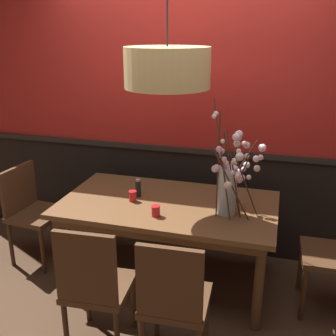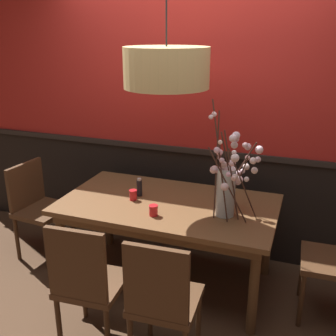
# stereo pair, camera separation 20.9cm
# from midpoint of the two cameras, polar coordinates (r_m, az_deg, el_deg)

# --- Properties ---
(ground_plane) EXTENTS (24.00, 24.00, 0.00)m
(ground_plane) POSITION_cam_midpoint_polar(r_m,az_deg,el_deg) (3.60, -1.73, -15.61)
(ground_plane) COLOR #4C3321
(back_wall) EXTENTS (5.24, 0.14, 2.84)m
(back_wall) POSITION_cam_midpoint_polar(r_m,az_deg,el_deg) (3.67, 1.35, 9.15)
(back_wall) COLOR black
(back_wall) RESTS_ON ground
(dining_table) EXTENTS (1.71, 0.96, 0.73)m
(dining_table) POSITION_cam_midpoint_polar(r_m,az_deg,el_deg) (3.27, -1.84, -6.19)
(dining_table) COLOR brown
(dining_table) RESTS_ON ground
(chair_far_side_left) EXTENTS (0.46, 0.42, 0.94)m
(chair_far_side_left) POSITION_cam_midpoint_polar(r_m,az_deg,el_deg) (4.18, -1.86, -2.24)
(chair_far_side_left) COLOR #4C301C
(chair_far_side_left) RESTS_ON ground
(chair_far_side_right) EXTENTS (0.46, 0.46, 0.96)m
(chair_far_side_right) POSITION_cam_midpoint_polar(r_m,az_deg,el_deg) (4.05, 5.09, -2.86)
(chair_far_side_right) COLOR #4C301C
(chair_far_side_right) RESTS_ON ground
(chair_near_side_left) EXTENTS (0.43, 0.44, 0.94)m
(chair_near_side_left) POSITION_cam_midpoint_polar(r_m,az_deg,el_deg) (2.72, -12.64, -15.77)
(chair_near_side_left) COLOR #4C301C
(chair_near_side_left) RESTS_ON ground
(chair_head_west_end) EXTENTS (0.44, 0.48, 0.89)m
(chair_head_west_end) POSITION_cam_midpoint_polar(r_m,az_deg,el_deg) (3.92, -20.31, -5.32)
(chair_head_west_end) COLOR #4C301C
(chair_head_west_end) RESTS_ON ground
(chair_near_side_right) EXTENTS (0.42, 0.43, 0.94)m
(chair_near_side_right) POSITION_cam_midpoint_polar(r_m,az_deg,el_deg) (2.52, -1.72, -18.10)
(chair_near_side_right) COLOR #4C301C
(chair_near_side_right) RESTS_ON ground
(vase_with_blossoms) EXTENTS (0.39, 0.59, 0.86)m
(vase_with_blossoms) POSITION_cam_midpoint_polar(r_m,az_deg,el_deg) (2.96, 6.70, -2.09)
(vase_with_blossoms) COLOR silver
(vase_with_blossoms) RESTS_ON dining_table
(candle_holder_nearer_center) EXTENTS (0.07, 0.07, 0.08)m
(candle_holder_nearer_center) POSITION_cam_midpoint_polar(r_m,az_deg,el_deg) (3.00, -3.75, -6.08)
(candle_holder_nearer_center) COLOR red
(candle_holder_nearer_center) RESTS_ON dining_table
(candle_holder_nearer_edge) EXTENTS (0.07, 0.07, 0.09)m
(candle_holder_nearer_edge) POSITION_cam_midpoint_polar(r_m,az_deg,el_deg) (3.26, -6.86, -3.96)
(candle_holder_nearer_edge) COLOR red
(candle_holder_nearer_edge) RESTS_ON dining_table
(condiment_bottle) EXTENTS (0.05, 0.05, 0.15)m
(condiment_bottle) POSITION_cam_midpoint_polar(r_m,az_deg,el_deg) (3.33, -6.05, -2.88)
(condiment_bottle) COLOR black
(condiment_bottle) RESTS_ON dining_table
(pendant_lamp) EXTENTS (0.60, 0.60, 1.19)m
(pendant_lamp) POSITION_cam_midpoint_polar(r_m,az_deg,el_deg) (2.89, -2.24, 14.00)
(pendant_lamp) COLOR tan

